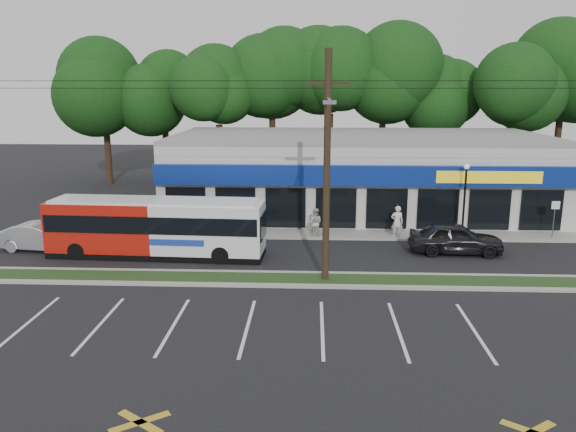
% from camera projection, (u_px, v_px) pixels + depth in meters
% --- Properties ---
extents(ground, '(120.00, 120.00, 0.00)m').
position_uv_depth(ground, '(256.00, 288.00, 24.15)').
color(ground, black).
rests_on(ground, ground).
extents(grass_strip, '(40.00, 1.60, 0.12)m').
position_uv_depth(grass_strip, '(258.00, 279.00, 25.11)').
color(grass_strip, '#1D3515').
rests_on(grass_strip, ground).
extents(curb_south, '(40.00, 0.25, 0.14)m').
position_uv_depth(curb_south, '(256.00, 285.00, 24.28)').
color(curb_south, '#9E9E93').
rests_on(curb_south, ground).
extents(curb_north, '(40.00, 0.25, 0.14)m').
position_uv_depth(curb_north, '(260.00, 273.00, 25.93)').
color(curb_north, '#9E9E93').
rests_on(curb_north, ground).
extents(sidewalk, '(32.00, 2.20, 0.10)m').
position_uv_depth(sidewalk, '(357.00, 234.00, 32.68)').
color(sidewalk, '#9E9E93').
rests_on(sidewalk, ground).
extents(strip_mall, '(25.00, 12.55, 5.30)m').
position_uv_depth(strip_mall, '(358.00, 173.00, 38.80)').
color(strip_mall, beige).
rests_on(strip_mall, ground).
extents(utility_pole, '(50.00, 2.77, 10.00)m').
position_uv_depth(utility_pole, '(323.00, 161.00, 23.71)').
color(utility_pole, black).
rests_on(utility_pole, ground).
extents(lamp_post, '(0.30, 0.30, 4.25)m').
position_uv_depth(lamp_post, '(465.00, 192.00, 31.63)').
color(lamp_post, black).
rests_on(lamp_post, ground).
extents(sign_post, '(0.45, 0.10, 2.23)m').
position_uv_depth(sign_post, '(555.00, 213.00, 31.45)').
color(sign_post, '#59595E').
rests_on(sign_post, ground).
extents(tree_line, '(46.76, 6.76, 11.83)m').
position_uv_depth(tree_line, '(333.00, 87.00, 47.38)').
color(tree_line, black).
rests_on(tree_line, ground).
extents(metrobus, '(11.05, 2.85, 2.95)m').
position_uv_depth(metrobus, '(156.00, 226.00, 28.42)').
color(metrobus, '#B2170D').
rests_on(metrobus, ground).
extents(car_dark, '(4.84, 2.14, 1.62)m').
position_uv_depth(car_dark, '(456.00, 238.00, 29.02)').
color(car_dark, black).
rests_on(car_dark, ground).
extents(car_silver, '(4.56, 2.00, 1.46)m').
position_uv_depth(car_silver, '(42.00, 237.00, 29.58)').
color(car_silver, '#999AA0').
rests_on(car_silver, ground).
extents(pedestrian_a, '(0.71, 0.48, 1.90)m').
position_uv_depth(pedestrian_a, '(397.00, 222.00, 31.85)').
color(pedestrian_a, silver).
rests_on(pedestrian_a, ground).
extents(pedestrian_b, '(0.89, 0.73, 1.71)m').
position_uv_depth(pedestrian_b, '(315.00, 223.00, 32.12)').
color(pedestrian_b, beige).
rests_on(pedestrian_b, ground).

